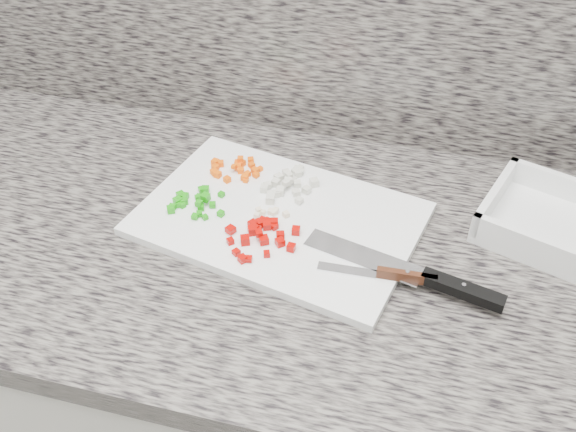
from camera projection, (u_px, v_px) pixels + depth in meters
cabinet at (280, 408)px, 1.29m from camera, size 3.92×0.62×0.86m
countertop at (278, 246)px, 0.99m from camera, size 3.96×0.64×0.04m
cutting_board at (279, 219)px, 1.00m from camera, size 0.47×0.36×0.01m
carrot_pile at (236, 169)px, 1.08m from camera, size 0.09×0.08×0.02m
onion_pile at (287, 184)px, 1.04m from camera, size 0.09×0.11×0.02m
green_pepper_pile at (193, 202)px, 1.01m from camera, size 0.09×0.08×0.02m
red_pepper_pile at (262, 234)px, 0.95m from camera, size 0.11×0.10×0.02m
garlic_pile at (270, 214)px, 0.99m from camera, size 0.06×0.04×0.01m
chef_knife at (427, 278)px, 0.89m from camera, size 0.29×0.10×0.02m
paring_knife at (391, 275)px, 0.89m from camera, size 0.17×0.02×0.02m
tray at (568, 230)px, 0.96m from camera, size 0.29×0.25×0.05m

